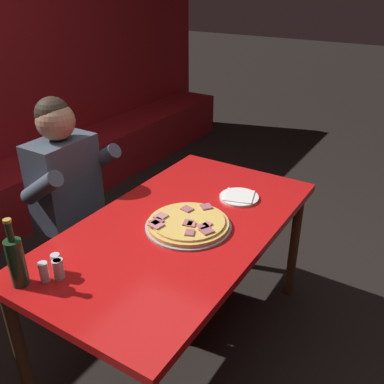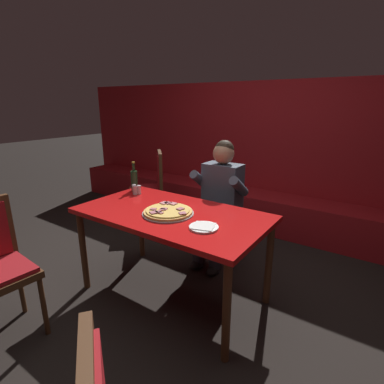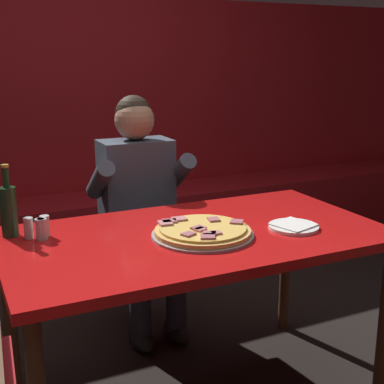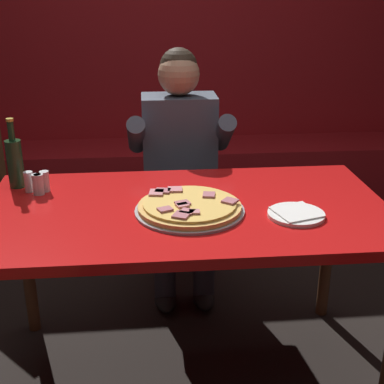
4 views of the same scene
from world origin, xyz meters
The scene contains 13 objects.
ground_plane centered at (0.00, 0.00, 0.00)m, with size 24.00×24.00×0.00m, color black.
booth_wall_panel centered at (0.00, 2.18, 0.95)m, with size 6.80×0.16×1.90m, color maroon.
booth_bench centered at (0.00, 1.86, 0.23)m, with size 6.46×0.48×0.46m, color maroon.
main_dining_table centered at (0.00, 0.00, 0.70)m, with size 1.55×0.85×0.77m.
pizza centered at (0.01, -0.05, 0.79)m, with size 0.41×0.41×0.05m.
plate_white_paper centered at (0.39, -0.13, 0.78)m, with size 0.21×0.21×0.02m.
beer_bottle centered at (-0.69, 0.28, 0.88)m, with size 0.07×0.07×0.29m.
shaker_parmesan centered at (-0.56, 0.21, 0.81)m, with size 0.04×0.04×0.09m.
shaker_red_pepper_flakes centered at (-0.59, 0.18, 0.81)m, with size 0.04×0.04×0.09m.
shaker_oregano centered at (-0.63, 0.21, 0.81)m, with size 0.04×0.04×0.09m.
shaker_black_pepper centered at (-0.58, 0.18, 0.81)m, with size 0.04×0.04×0.09m.
diner_seated_blue_shirt centered at (0.03, 0.72, 0.71)m, with size 0.53×0.53×1.27m.
dining_chair_side_aisle centered at (-1.17, 1.06, 0.59)m, with size 0.62×0.62×1.02m.
Camera 2 is at (1.43, -1.78, 1.63)m, focal length 28.00 mm.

